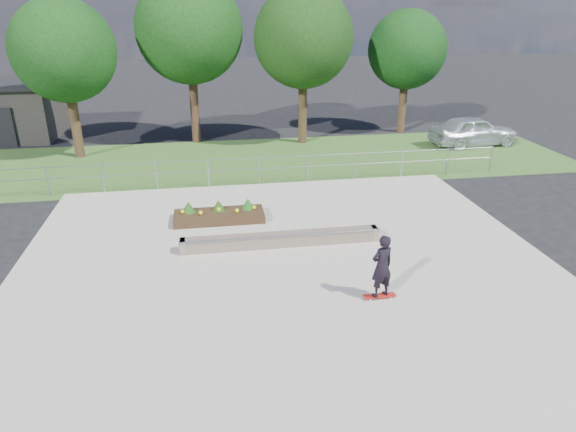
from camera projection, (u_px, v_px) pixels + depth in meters
The scene contains 12 objects.
ground at pixel (290, 275), 13.91m from camera, with size 120.00×120.00×0.00m, color black.
grass_verge at pixel (251, 161), 23.93m from camera, with size 30.00×8.00×0.02m, color #315522.
concrete_slab at pixel (290, 274), 13.90m from camera, with size 15.00×15.00×0.06m, color #A9A496.
fence at pixel (259, 167), 20.45m from camera, with size 20.06×0.06×1.20m.
tree_far_left at pixel (64, 51), 22.71m from camera, with size 4.55×4.55×7.15m.
tree_mid_left at pixel (189, 30), 25.06m from camera, with size 5.25×5.25×8.25m.
tree_mid_right at pixel (303, 38), 25.11m from camera, with size 4.90×4.90×7.70m.
tree_far_right at pixel (407, 50), 27.65m from camera, with size 4.20×4.20×6.60m.
grind_ledge at pixel (281, 239), 15.37m from camera, with size 6.00×0.44×0.43m.
planter_bed at pixel (219, 214), 17.26m from camera, with size 3.00×1.20×0.61m.
skateboarder at pixel (382, 267), 12.35m from camera, with size 0.80×0.55×1.71m.
parked_car at pixel (474, 131), 26.27m from camera, with size 1.80×4.49×1.53m, color silver.
Camera 1 is at (-2.01, -12.07, 6.82)m, focal length 32.00 mm.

